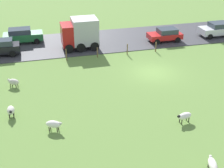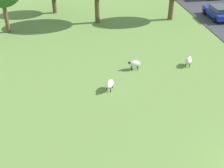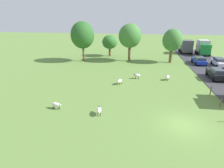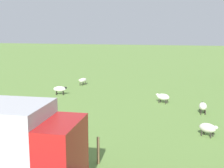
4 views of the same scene
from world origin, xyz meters
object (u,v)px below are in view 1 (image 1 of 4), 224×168
at_px(sheep_3, 54,124).
at_px(truck_1, 80,33).
at_px(sheep_1, 11,110).
at_px(sheep_2, 213,165).
at_px(car_4, 217,29).
at_px(car_0, 165,34).
at_px(car_3, 22,35).
at_px(sheep_0, 13,82).
at_px(sheep_4, 185,116).

distance_m(sheep_3, truck_1, 15.58).
relative_size(sheep_1, sheep_2, 0.79).
bearing_deg(sheep_1, car_4, -62.82).
relative_size(sheep_2, car_0, 0.34).
bearing_deg(car_3, car_0, -102.40).
relative_size(car_0, car_3, 0.88).
distance_m(sheep_0, car_3, 11.12).
xyz_separation_m(sheep_1, car_4, (12.32, -23.99, 0.39)).
bearing_deg(car_4, sheep_2, 148.73).
bearing_deg(sheep_0, sheep_4, -125.88).
height_order(sheep_1, sheep_2, sheep_1).
bearing_deg(truck_1, sheep_0, 137.48).
relative_size(sheep_2, car_3, 0.30).
bearing_deg(sheep_3, sheep_4, -98.22).
distance_m(sheep_2, truck_1, 21.54).
height_order(sheep_2, sheep_3, sheep_3).
distance_m(sheep_4, truck_1, 16.94).
height_order(sheep_1, car_4, car_4).
distance_m(car_3, car_4, 23.33).
distance_m(sheep_1, car_4, 26.97).
bearing_deg(sheep_0, sheep_3, -159.01).
xyz_separation_m(sheep_3, truck_1, (14.92, -4.29, 1.29)).
xyz_separation_m(sheep_2, car_0, (20.91, -5.96, 0.35)).
height_order(sheep_2, car_4, car_4).
height_order(sheep_3, car_4, car_4).
xyz_separation_m(sheep_3, car_3, (18.30, 1.93, 0.41)).
bearing_deg(sheep_3, car_4, -54.94).
bearing_deg(sheep_4, sheep_3, 81.78).
relative_size(sheep_0, car_4, 0.27).
height_order(sheep_2, truck_1, truck_1).
bearing_deg(truck_1, sheep_3, 163.95).
height_order(sheep_4, car_3, car_3).
bearing_deg(sheep_0, sheep_1, 179.03).
bearing_deg(sheep_1, sheep_4, -107.84).
bearing_deg(sheep_4, sheep_2, 172.57).
height_order(sheep_0, truck_1, truck_1).
xyz_separation_m(sheep_0, car_0, (7.51, -17.10, 0.35)).
relative_size(sheep_1, truck_1, 0.27).
relative_size(sheep_3, car_4, 0.29).
bearing_deg(sheep_0, truck_1, -42.52).
bearing_deg(sheep_2, sheep_3, 53.55).
bearing_deg(sheep_1, truck_1, -29.93).
bearing_deg(car_3, sheep_0, 175.69).
height_order(sheep_2, car_0, car_0).
height_order(sheep_1, car_3, car_3).
bearing_deg(sheep_2, car_4, -31.27).
distance_m(sheep_4, car_3, 22.46).
height_order(sheep_0, sheep_4, sheep_4).
xyz_separation_m(truck_1, car_4, (-0.09, -16.84, -0.89)).
height_order(sheep_1, sheep_3, sheep_1).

